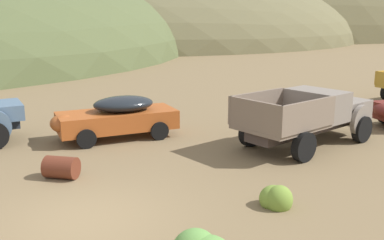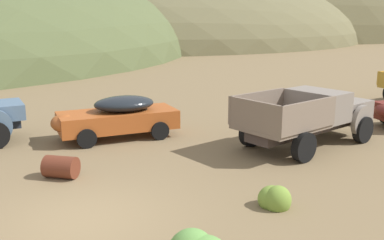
{
  "view_description": "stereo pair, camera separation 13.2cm",
  "coord_description": "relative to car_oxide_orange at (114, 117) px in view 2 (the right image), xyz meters",
  "views": [
    {
      "loc": [
        -1.48,
        -9.41,
        4.5
      ],
      "look_at": [
        4.09,
        3.5,
        1.18
      ],
      "focal_mm": 41.86,
      "sensor_mm": 36.0,
      "label": 1
    },
    {
      "loc": [
        -1.36,
        -9.46,
        4.5
      ],
      "look_at": [
        4.09,
        3.5,
        1.18
      ],
      "focal_mm": 41.86,
      "sensor_mm": 36.0,
      "label": 2
    }
  ],
  "objects": [
    {
      "name": "truck_primer_gray",
      "position": [
        6.44,
        -3.35,
        0.2
      ],
      "size": [
        5.98,
        3.73,
        1.91
      ],
      "rotation": [
        0.0,
        0.0,
        0.29
      ],
      "color": "#3D322D",
      "rests_on": "ground"
    },
    {
      "name": "bush_lone_scrub",
      "position": [
        8.91,
        -0.78,
        -0.59
      ],
      "size": [
        1.34,
        1.06,
        0.89
      ],
      "color": "olive",
      "rests_on": "ground"
    },
    {
      "name": "ground_plane",
      "position": [
        -2.24,
        -6.51,
        -0.81
      ],
      "size": [
        300.0,
        300.0,
        0.0
      ],
      "primitive_type": "plane",
      "color": "brown"
    },
    {
      "name": "oil_drum_tipped",
      "position": [
        -2.38,
        -3.51,
        -0.5
      ],
      "size": [
        1.1,
        1.04,
        0.63
      ],
      "color": "#5B2819",
      "rests_on": "ground"
    },
    {
      "name": "car_oxide_orange",
      "position": [
        0.0,
        0.0,
        0.0
      ],
      "size": [
        4.58,
        1.99,
        1.57
      ],
      "rotation": [
        0.0,
        0.0,
        3.15
      ],
      "color": "#A34C1E",
      "rests_on": "ground"
    },
    {
      "name": "hill_far_right",
      "position": [
        54.18,
        63.43,
        -0.81
      ],
      "size": [
        78.49,
        51.21,
        42.26
      ],
      "primitive_type": "ellipsoid",
      "color": "brown",
      "rests_on": "ground"
    },
    {
      "name": "bush_back_edge",
      "position": [
        2.1,
        -7.54,
        -0.63
      ],
      "size": [
        0.74,
        0.79,
        0.72
      ],
      "color": "olive",
      "rests_on": "ground"
    },
    {
      "name": "hill_center",
      "position": [
        21.29,
        61.04,
        -0.81
      ],
      "size": [
        73.79,
        63.41,
        26.02
      ],
      "primitive_type": "ellipsoid",
      "color": "brown",
      "rests_on": "ground"
    }
  ]
}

